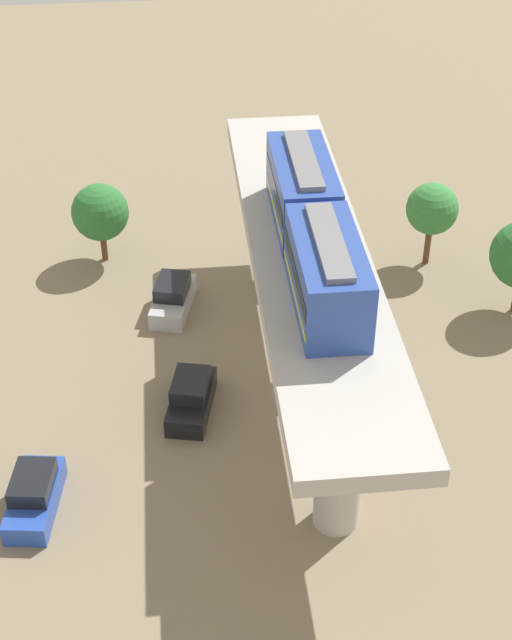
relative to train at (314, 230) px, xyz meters
The scene contains 8 objects.
ground_plane 9.30m from the train, 90.00° to the left, with size 120.00×120.00×0.00m, color #84755B.
viaduct 3.58m from the train, 90.00° to the left, with size 5.20×28.00×7.71m.
train is the anchor object (origin of this frame).
parked_car_silver 13.06m from the train, 129.14° to the left, with size 2.75×4.51×1.76m.
parked_car_blue 16.29m from the train, 153.93° to the right, with size 2.36×4.41×1.76m.
parked_car_black 10.22m from the train, behind, with size 2.68×4.49×1.76m.
tree_near_viaduct 17.63m from the train, 127.71° to the left, with size 3.29×3.29×4.84m.
tree_far_corner 14.95m from the train, 51.42° to the left, with size 2.97×2.97×5.11m.
Camera 1 is at (-5.94, -34.65, 29.78)m, focal length 51.96 mm.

